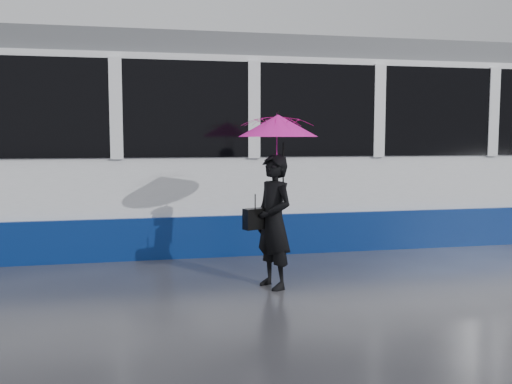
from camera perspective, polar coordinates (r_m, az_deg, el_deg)
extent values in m
plane|color=#29292E|center=(7.50, 0.55, -8.34)|extent=(90.00, 90.00, 0.00)
cube|color=#3F3D38|center=(9.20, -1.87, -5.67)|extent=(34.00, 0.07, 0.02)
cube|color=#3F3D38|center=(10.60, -3.24, -4.18)|extent=(34.00, 0.07, 0.02)
cube|color=white|center=(9.77, -22.36, 3.52)|extent=(24.00, 2.40, 2.95)
cube|color=navy|center=(9.88, -22.10, -3.54)|extent=(24.00, 2.56, 0.62)
cube|color=black|center=(9.77, -22.51, 7.48)|extent=(23.00, 2.48, 1.40)
cube|color=#525559|center=(9.86, -22.72, 13.14)|extent=(23.60, 2.20, 0.35)
imported|color=black|center=(6.77, 1.77, -2.98)|extent=(0.57, 0.68, 1.60)
imported|color=#EE144C|center=(6.71, 2.21, 4.52)|extent=(1.14, 1.15, 0.80)
cone|color=#EE144C|center=(6.71, 2.22, 6.65)|extent=(1.22, 1.22, 0.26)
cylinder|color=black|center=(6.71, 2.23, 7.92)|extent=(0.01, 0.01, 0.06)
cylinder|color=black|center=(6.76, 2.74, 1.98)|extent=(0.02, 0.02, 0.70)
cube|color=black|center=(6.73, -0.08, -2.69)|extent=(0.31, 0.22, 0.25)
cylinder|color=black|center=(6.71, -0.09, -0.89)|extent=(0.01, 0.01, 0.18)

